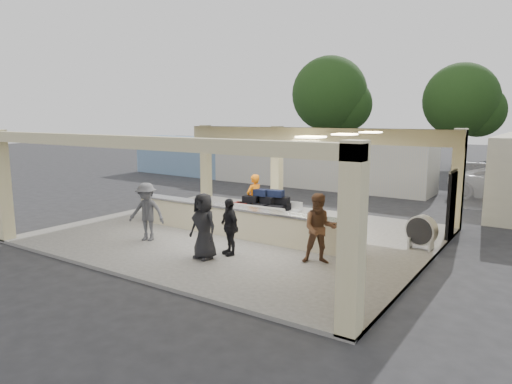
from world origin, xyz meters
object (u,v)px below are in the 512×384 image
Objects in this scene: passenger_a at (320,229)px; passenger_c at (147,212)px; baggage_counter at (233,221)px; container_blue at (198,156)px; drum_fan at (422,231)px; car_dark at (501,176)px; passenger_d at (204,226)px; container_white at (317,162)px; passenger_b at (229,227)px; baggage_handler at (254,199)px; luggage_cart at (264,206)px.

passenger_c is (-5.48, -0.95, -0.02)m from passenger_a.
container_blue is (-11.86, 11.95, 0.69)m from baggage_counter.
passenger_a is (3.60, -1.00, 0.45)m from baggage_counter.
car_dark reaches higher than drum_fan.
container_white is (-3.61, 14.17, 0.38)m from passenger_d.
drum_fan is at bearing 9.55° from passenger_c.
passenger_d reaches higher than baggage_counter.
drum_fan is at bearing 66.82° from passenger_b.
luggage_cart is at bearing 105.18° from baggage_handler.
passenger_c is at bearing -148.48° from passenger_b.
passenger_a is (3.49, -2.74, 0.24)m from luggage_cart.
passenger_d is at bearing 177.15° from passenger_a.
container_white is (-8.30, 9.89, 0.75)m from drum_fan.
baggage_counter is at bearing 28.07° from passenger_c.
baggage_counter is 8.24× the size of drum_fan.
passenger_c is (-1.99, -3.69, 0.21)m from luggage_cart.
passenger_c is at bearing -85.75° from container_white.
passenger_b is 0.16× the size of container_blue.
drum_fan is at bearing -167.03° from car_dark.
luggage_cart is 1.25× the size of passenger_c.
passenger_c is 1.00× the size of passenger_d.
car_dark is at bearing 65.07° from luggage_cart.
car_dark is (4.95, 18.02, -0.14)m from passenger_b.
passenger_c is (-7.38, -3.84, 0.38)m from drum_fan.
baggage_counter is 1.76m from luggage_cart.
passenger_a is at bearing -37.24° from container_blue.
passenger_a is (-1.90, -2.89, 0.40)m from drum_fan.
drum_fan is 5.64m from passenger_b.
container_white is at bearing 110.89° from passenger_d.
passenger_d is at bearing 179.57° from car_dark.
container_white is at bearing 87.25° from passenger_a.
baggage_handler and passenger_d have the same top height.
passenger_b is 0.88× the size of passenger_d.
container_white is (-2.80, 11.78, 0.80)m from baggage_counter.
passenger_a reaches higher than passenger_b.
drum_fan is 14.43m from car_dark.
passenger_a reaches higher than drum_fan.
luggage_cart is 0.48m from baggage_handler.
passenger_c is 0.40× the size of car_dark.
baggage_counter is 4.50× the size of passenger_c.
passenger_b is at bearing -55.73° from baggage_counter.
baggage_counter is 5.82m from drum_fan.
passenger_c reaches higher than luggage_cart.
luggage_cart is at bearing 134.07° from passenger_b.
luggage_cart is at bearing -165.00° from drum_fan.
container_blue is (-17.97, -4.35, 0.51)m from car_dark.
container_blue reaches higher than passenger_a.
passenger_a is at bearing -109.87° from drum_fan.
baggage_handler is 0.18× the size of container_blue.
passenger_d is (-2.79, -1.39, -0.03)m from passenger_a.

